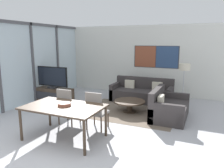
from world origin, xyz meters
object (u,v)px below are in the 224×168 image
at_px(television, 52,77).
at_px(fruit_bowl, 64,104).
at_px(dining_table, 64,109).
at_px(floor_lamp, 184,70).
at_px(tv_console, 53,95).
at_px(sofa_main, 142,94).
at_px(dining_chair_centre, 96,109).
at_px(coffee_table, 130,103).
at_px(sofa_side, 167,108).
at_px(dining_chair_left, 67,105).

relative_size(television, fruit_bowl, 4.46).
xyz_separation_m(dining_table, floor_lamp, (2.15, 3.84, 0.53)).
height_order(tv_console, sofa_main, sofa_main).
xyz_separation_m(television, dining_chair_centre, (2.64, -1.67, -0.37)).
xyz_separation_m(television, coffee_table, (2.95, -0.00, -0.63)).
bearing_deg(coffee_table, floor_lamp, 45.57).
xyz_separation_m(tv_console, dining_table, (2.22, -2.39, 0.44)).
height_order(sofa_side, coffee_table, sofa_side).
height_order(dining_table, dining_chair_centre, dining_chair_centre).
bearing_deg(dining_table, dining_chair_left, 120.21).
bearing_deg(fruit_bowl, sofa_main, 79.09).
bearing_deg(tv_console, fruit_bowl, -46.72).
height_order(sofa_main, coffee_table, sofa_main).
bearing_deg(television, dining_chair_left, -42.77).
relative_size(dining_table, dining_chair_centre, 1.79).
distance_m(tv_console, dining_chair_centre, 3.14).
relative_size(television, dining_table, 0.75).
relative_size(sofa_side, coffee_table, 1.56).
bearing_deg(tv_console, television, 90.00).
xyz_separation_m(sofa_main, dining_table, (-0.73, -3.78, 0.42)).
distance_m(television, dining_chair_centre, 3.15).
height_order(television, dining_table, television).
relative_size(sofa_main, fruit_bowl, 7.54).
relative_size(dining_chair_left, fruit_bowl, 3.34).
relative_size(television, dining_chair_left, 1.34).
distance_m(coffee_table, dining_chair_left, 2.04).
xyz_separation_m(television, dining_chair_left, (1.80, -1.67, -0.37)).
distance_m(dining_chair_centre, floor_lamp, 3.63).
xyz_separation_m(sofa_side, dining_chair_left, (-2.30, -1.58, 0.25)).
bearing_deg(dining_table, coffee_table, 73.09).
height_order(sofa_main, fruit_bowl, sofa_main).
height_order(coffee_table, fruit_bowl, fruit_bowl).
xyz_separation_m(tv_console, television, (0.00, 0.00, 0.64)).
bearing_deg(sofa_main, sofa_side, -52.03).
distance_m(fruit_bowl, floor_lamp, 4.40).
xyz_separation_m(sofa_main, coffee_table, (0.00, -1.40, -0.01)).
xyz_separation_m(sofa_main, floor_lamp, (1.42, 0.06, 0.95)).
bearing_deg(dining_chair_left, tv_console, 137.24).
relative_size(tv_console, coffee_table, 1.62).
relative_size(tv_console, dining_chair_centre, 1.60).
bearing_deg(sofa_side, sofa_main, 37.97).
xyz_separation_m(television, dining_table, (2.22, -2.39, -0.20)).
bearing_deg(floor_lamp, sofa_side, -99.95).
distance_m(sofa_main, coffee_table, 1.40).
bearing_deg(fruit_bowl, dining_table, -93.67).
xyz_separation_m(television, floor_lamp, (4.37, 1.45, 0.33)).
bearing_deg(fruit_bowl, coffee_table, 72.95).
xyz_separation_m(tv_console, floor_lamp, (4.37, 1.45, 0.97)).
relative_size(coffee_table, fruit_bowl, 3.31).
bearing_deg(coffee_table, dining_chair_left, -124.57).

